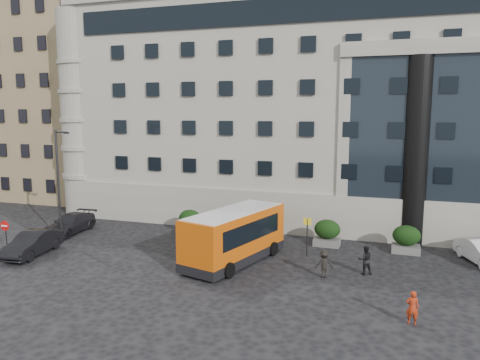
# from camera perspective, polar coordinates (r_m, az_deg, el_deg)

# --- Properties ---
(ground) EXTENTS (120.00, 120.00, 0.00)m
(ground) POSITION_cam_1_polar(r_m,az_deg,el_deg) (27.91, -5.17, -11.11)
(ground) COLOR black
(ground) RESTS_ON ground
(civic_building) EXTENTS (44.00, 24.00, 18.00)m
(civic_building) POSITION_cam_1_polar(r_m,az_deg,el_deg) (46.31, 12.77, 7.86)
(civic_building) COLOR #9B9688
(civic_building) RESTS_ON ground
(entrance_column) EXTENTS (1.80, 1.80, 13.00)m
(entrance_column) POSITION_cam_1_polar(r_m,az_deg,el_deg) (34.53, 20.66, 3.22)
(entrance_column) COLOR black
(entrance_column) RESTS_ON ground
(apartment_near) EXTENTS (14.00, 14.00, 20.00)m
(apartment_near) POSITION_cam_1_polar(r_m,az_deg,el_deg) (56.02, -20.03, 8.66)
(apartment_near) COLOR olive
(apartment_near) RESTS_ON ground
(apartment_far) EXTENTS (13.00, 13.00, 22.00)m
(apartment_far) POSITION_cam_1_polar(r_m,az_deg,el_deg) (72.58, -13.05, 9.59)
(apartment_far) COLOR brown
(apartment_far) RESTS_ON ground
(hedge_a) EXTENTS (1.80, 1.26, 1.84)m
(hedge_a) POSITION_cam_1_polar(r_m,az_deg,el_deg) (36.05, -6.10, -5.06)
(hedge_a) COLOR #5C5D5A
(hedge_a) RESTS_ON ground
(hedge_b) EXTENTS (1.80, 1.26, 1.84)m
(hedge_b) POSITION_cam_1_polar(r_m,az_deg,el_deg) (34.28, 1.89, -5.72)
(hedge_b) COLOR #5C5D5A
(hedge_b) RESTS_ON ground
(hedge_c) EXTENTS (1.80, 1.26, 1.84)m
(hedge_c) POSITION_cam_1_polar(r_m,az_deg,el_deg) (33.24, 10.57, -6.32)
(hedge_c) COLOR #5C5D5A
(hedge_c) RESTS_ON ground
(hedge_d) EXTENTS (1.80, 1.26, 1.84)m
(hedge_d) POSITION_cam_1_polar(r_m,az_deg,el_deg) (32.99, 19.61, -6.79)
(hedge_d) COLOR #5C5D5A
(hedge_d) RESTS_ON ground
(street_lamp) EXTENTS (1.16, 0.18, 8.00)m
(street_lamp) POSITION_cam_1_polar(r_m,az_deg,el_deg) (35.56, -21.20, -0.13)
(street_lamp) COLOR #262628
(street_lamp) RESTS_ON ground
(bus_stop_sign) EXTENTS (0.50, 0.08, 2.52)m
(bus_stop_sign) POSITION_cam_1_polar(r_m,az_deg,el_deg) (30.49, 8.20, -6.06)
(bus_stop_sign) COLOR #262628
(bus_stop_sign) RESTS_ON ground
(no_entry_sign) EXTENTS (0.64, 0.16, 2.32)m
(no_entry_sign) POSITION_cam_1_polar(r_m,az_deg,el_deg) (33.85, -26.70, -5.57)
(no_entry_sign) COLOR #262628
(no_entry_sign) RESTS_ON ground
(minibus) EXTENTS (4.71, 8.24, 3.25)m
(minibus) POSITION_cam_1_polar(r_m,az_deg,el_deg) (29.02, -0.69, -6.60)
(minibus) COLOR #C64E09
(minibus) RESTS_ON ground
(red_truck) EXTENTS (2.84, 4.88, 2.47)m
(red_truck) POSITION_cam_1_polar(r_m,az_deg,el_deg) (49.84, -15.93, -1.16)
(red_truck) COLOR maroon
(red_truck) RESTS_ON ground
(parked_car_b) EXTENTS (2.24, 4.89, 1.55)m
(parked_car_b) POSITION_cam_1_polar(r_m,az_deg,el_deg) (33.51, -23.96, -7.08)
(parked_car_b) COLOR black
(parked_car_b) RESTS_ON ground
(parked_car_c) EXTENTS (2.27, 5.02, 1.43)m
(parked_car_c) POSITION_cam_1_polar(r_m,az_deg,el_deg) (38.38, -19.99, -5.02)
(parked_car_c) COLOR black
(parked_car_c) RESTS_ON ground
(parked_car_d) EXTENTS (3.19, 5.87, 1.56)m
(parked_car_d) POSITION_cam_1_polar(r_m,az_deg,el_deg) (49.40, -15.96, -1.82)
(parked_car_d) COLOR black
(parked_car_d) RESTS_ON ground
(pedestrian_a) EXTENTS (0.58, 0.39, 1.54)m
(pedestrian_a) POSITION_cam_1_polar(r_m,az_deg,el_deg) (22.58, 20.27, -14.38)
(pedestrian_a) COLOR #AA2C11
(pedestrian_a) RESTS_ON ground
(pedestrian_b) EXTENTS (0.97, 0.84, 1.69)m
(pedestrian_b) POSITION_cam_1_polar(r_m,az_deg,el_deg) (28.15, 15.03, -9.38)
(pedestrian_b) COLOR black
(pedestrian_b) RESTS_ON ground
(pedestrian_c) EXTENTS (1.12, 0.79, 1.58)m
(pedestrian_c) POSITION_cam_1_polar(r_m,az_deg,el_deg) (27.11, 10.23, -10.04)
(pedestrian_c) COLOR black
(pedestrian_c) RESTS_ON ground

